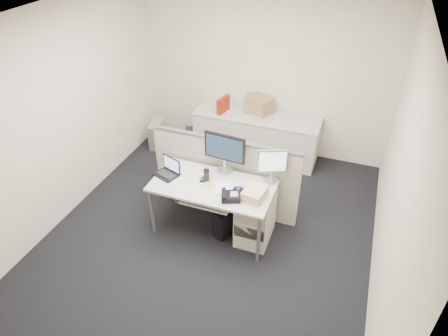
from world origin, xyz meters
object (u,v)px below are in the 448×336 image
at_px(monitor_main, 225,154).
at_px(laptop, 166,168).
at_px(desk, 213,189).
at_px(desk_phone, 231,197).

height_order(monitor_main, laptop, monitor_main).
relative_size(desk, laptop, 5.19).
distance_m(desk, laptop, 0.64).
xyz_separation_m(monitor_main, desk_phone, (0.26, -0.50, -0.23)).
distance_m(monitor_main, laptop, 0.76).
height_order(desk, monitor_main, monitor_main).
distance_m(desk, monitor_main, 0.46).
height_order(monitor_main, desk_phone, monitor_main).
relative_size(laptop, desk_phone, 1.33).
xyz_separation_m(monitor_main, laptop, (-0.66, -0.34, -0.16)).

